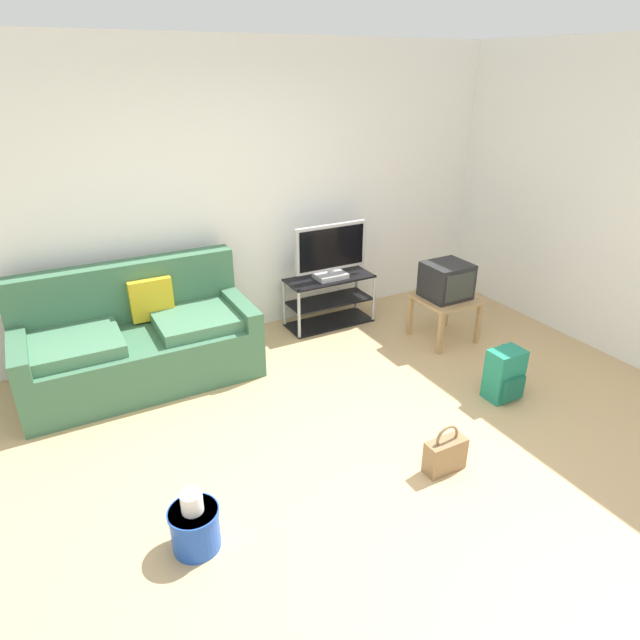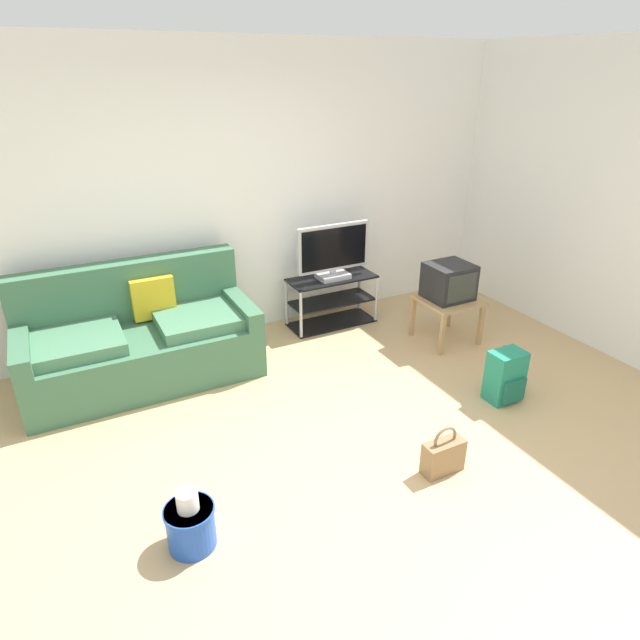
# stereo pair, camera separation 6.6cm
# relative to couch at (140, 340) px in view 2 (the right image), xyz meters

# --- Properties ---
(ground_plane) EXTENTS (9.00, 9.80, 0.02)m
(ground_plane) POSITION_rel_couch_xyz_m (0.91, -1.91, -0.36)
(ground_plane) COLOR tan
(wall_back) EXTENTS (9.00, 0.10, 2.70)m
(wall_back) POSITION_rel_couch_xyz_m (0.91, 0.54, 1.00)
(wall_back) COLOR white
(wall_back) RESTS_ON ground_plane
(wall_right) EXTENTS (0.10, 3.60, 2.70)m
(wall_right) POSITION_rel_couch_xyz_m (3.96, -1.07, 1.00)
(wall_right) COLOR white
(wall_right) RESTS_ON ground_plane
(couch) EXTENTS (1.89, 0.89, 0.96)m
(couch) POSITION_rel_couch_xyz_m (0.00, 0.00, 0.00)
(couch) COLOR #3D6B4C
(couch) RESTS_ON ground_plane
(tv_stand) EXTENTS (0.90, 0.37, 0.51)m
(tv_stand) POSITION_rel_couch_xyz_m (1.94, 0.18, -0.09)
(tv_stand) COLOR black
(tv_stand) RESTS_ON ground_plane
(flat_tv) EXTENTS (0.77, 0.22, 0.55)m
(flat_tv) POSITION_rel_couch_xyz_m (1.94, 0.15, 0.44)
(flat_tv) COLOR #B2B2B7
(flat_tv) RESTS_ON tv_stand
(side_table) EXTENTS (0.52, 0.52, 0.44)m
(side_table) POSITION_rel_couch_xyz_m (2.75, -0.66, 0.02)
(side_table) COLOR tan
(side_table) RESTS_ON ground_plane
(crt_tv) EXTENTS (0.40, 0.38, 0.34)m
(crt_tv) POSITION_rel_couch_xyz_m (2.75, -0.65, 0.26)
(crt_tv) COLOR #232326
(crt_tv) RESTS_ON side_table
(backpack) EXTENTS (0.28, 0.26, 0.43)m
(backpack) POSITION_rel_couch_xyz_m (2.49, -1.71, -0.14)
(backpack) COLOR #238466
(backpack) RESTS_ON ground_plane
(handbag) EXTENTS (0.28, 0.12, 0.35)m
(handbag) POSITION_rel_couch_xyz_m (1.51, -2.17, -0.22)
(handbag) COLOR olive
(handbag) RESTS_ON ground_plane
(cleaning_bucket) EXTENTS (0.28, 0.28, 0.38)m
(cleaning_bucket) POSITION_rel_couch_xyz_m (-0.13, -2.02, -0.19)
(cleaning_bucket) COLOR blue
(cleaning_bucket) RESTS_ON ground_plane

